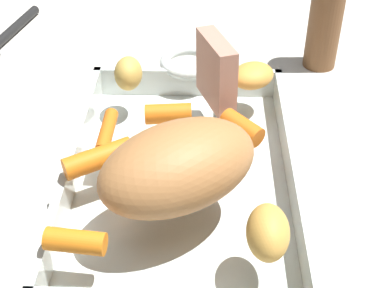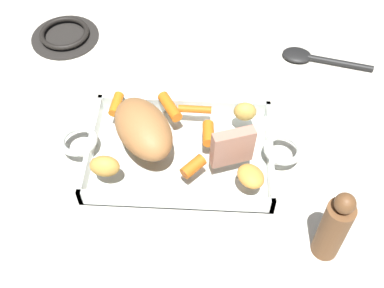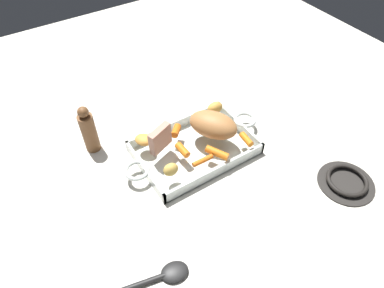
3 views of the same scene
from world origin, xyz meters
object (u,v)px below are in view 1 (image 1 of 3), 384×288
object	(u,v)px
baby_carrot_long	(169,114)
pepper_mill	(326,15)
potato_golden_large	(253,75)
roast_slice_thin	(216,72)
roasting_dish	(182,174)
baby_carrot_southwest	(242,128)
potato_whole	(128,73)
potato_near_roast	(268,232)
pork_roast	(181,167)
baby_carrot_short	(75,241)
baby_carrot_center_left	(107,131)
baby_carrot_center_right	(98,158)

from	to	relation	value
baby_carrot_long	pepper_mill	size ratio (longest dim) A/B	0.30
potato_golden_large	roast_slice_thin	bearing A→B (deg)	127.44
potato_golden_large	pepper_mill	xyz separation A→B (m)	(0.13, -0.11, 0.02)
roasting_dish	baby_carrot_southwest	bearing A→B (deg)	-65.21
roasting_dish	potato_whole	size ratio (longest dim) A/B	10.60
baby_carrot_southwest	potato_near_roast	world-z (taller)	potato_near_roast
baby_carrot_long	baby_carrot_southwest	world-z (taller)	baby_carrot_southwest
roasting_dish	pork_roast	xyz separation A→B (m)	(-0.07, -0.00, 0.07)
baby_carrot_long	baby_carrot_short	bearing A→B (deg)	160.32
roasting_dish	potato_golden_large	bearing A→B (deg)	-31.07
pepper_mill	baby_carrot_center_left	bearing A→B (deg)	131.67
roasting_dish	potato_near_roast	size ratio (longest dim) A/B	8.59
roasting_dish	potato_whole	bearing A→B (deg)	29.05
potato_near_roast	baby_carrot_center_right	bearing A→B (deg)	56.70
potato_golden_large	baby_carrot_center_left	bearing A→B (deg)	123.92
potato_whole	potato_golden_large	xyz separation A→B (m)	(0.01, -0.15, -0.01)
pork_roast	potato_golden_large	bearing A→B (deg)	-21.11
baby_carrot_long	potato_whole	distance (m)	0.09
roasting_dish	baby_carrot_short	distance (m)	0.16
pork_roast	pepper_mill	xyz separation A→B (m)	(0.33, -0.19, -0.00)
baby_carrot_center_left	roasting_dish	bearing A→B (deg)	-106.89
roasting_dish	baby_carrot_center_right	world-z (taller)	baby_carrot_center_right
baby_carrot_center_left	baby_carrot_southwest	distance (m)	0.14
pork_roast	baby_carrot_short	xyz separation A→B (m)	(-0.07, 0.09, -0.03)
baby_carrot_short	roast_slice_thin	bearing A→B (deg)	-27.14
baby_carrot_short	pepper_mill	xyz separation A→B (m)	(0.40, -0.27, 0.02)
baby_carrot_long	pepper_mill	distance (m)	0.29
baby_carrot_center_left	baby_carrot_center_right	bearing A→B (deg)	179.06
baby_carrot_long	potato_near_roast	size ratio (longest dim) A/B	0.93
pork_roast	baby_carrot_short	size ratio (longest dim) A/B	3.00
potato_whole	baby_carrot_short	bearing A→B (deg)	176.64
potato_whole	potato_golden_large	distance (m)	0.15
roast_slice_thin	baby_carrot_center_left	xyz separation A→B (m)	(-0.07, 0.12, -0.03)
potato_whole	potato_golden_large	size ratio (longest dim) A/B	0.81
baby_carrot_center_right	roasting_dish	bearing A→B (deg)	-72.74
potato_whole	pepper_mill	size ratio (longest dim) A/B	0.26
baby_carrot_short	baby_carrot_center_left	bearing A→B (deg)	-1.09
pork_roast	baby_carrot_center_left	xyz separation A→B (m)	(0.09, 0.08, -0.03)
baby_carrot_center_right	baby_carrot_short	bearing A→B (deg)	178.84
potato_near_roast	pork_roast	bearing A→B (deg)	50.08
potato_whole	pepper_mill	distance (m)	0.29
pork_roast	baby_carrot_center_left	bearing A→B (deg)	42.24
potato_near_roast	pepper_mill	world-z (taller)	pepper_mill
baby_carrot_southwest	baby_carrot_center_right	size ratio (longest dim) A/B	0.66
roast_slice_thin	baby_carrot_center_right	distance (m)	0.17
roast_slice_thin	baby_carrot_long	world-z (taller)	roast_slice_thin
baby_carrot_short	potato_whole	size ratio (longest dim) A/B	1.15
potato_near_roast	potato_golden_large	size ratio (longest dim) A/B	1.00
potato_whole	pepper_mill	xyz separation A→B (m)	(0.14, -0.26, 0.01)
baby_carrot_long	potato_whole	world-z (taller)	potato_whole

